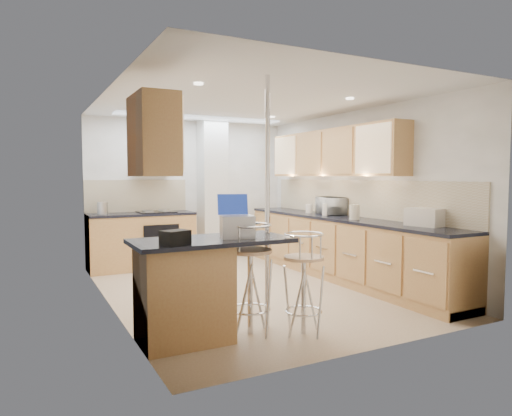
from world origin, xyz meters
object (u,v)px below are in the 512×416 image
bar_stool_near (250,279)px  laptop (237,227)px  bar_stool_end (304,283)px  microwave (331,206)px  bread_bin (426,217)px

bar_stool_near → laptop: bearing=173.3°
laptop → bar_stool_end: laptop is taller
microwave → laptop: size_ratio=1.61×
microwave → bar_stool_end: microwave is taller
microwave → bread_bin: 1.87m
microwave → laptop: (-2.53, -1.93, -0.01)m
laptop → microwave: bearing=52.3°
bar_stool_near → bar_stool_end: 0.52m
laptop → bread_bin: (2.55, 0.06, -0.02)m
bar_stool_end → bar_stool_near: bearing=72.5°
microwave → laptop: microwave is taller
bar_stool_near → bar_stool_end: bearing=-26.0°
laptop → bread_bin: bearing=16.2°
laptop → bread_bin: laptop is taller
bar_stool_near → bread_bin: (2.42, 0.07, 0.49)m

